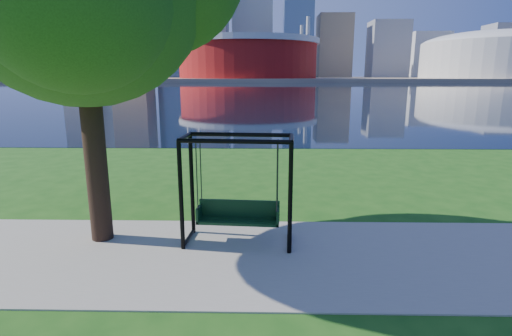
{
  "coord_description": "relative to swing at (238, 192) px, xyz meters",
  "views": [
    {
      "loc": [
        -0.03,
        -8.1,
        3.67
      ],
      "look_at": [
        -0.2,
        0.0,
        1.78
      ],
      "focal_mm": 28.0,
      "sensor_mm": 36.0,
      "label": 1
    }
  ],
  "objects": [
    {
      "name": "river",
      "position": [
        0.6,
        101.75,
        -1.16
      ],
      "size": [
        900.0,
        180.0,
        0.02
      ],
      "primitive_type": "cube",
      "color": "black",
      "rests_on": "ground"
    },
    {
      "name": "swing",
      "position": [
        0.0,
        0.0,
        0.0
      ],
      "size": [
        2.43,
        1.18,
        2.43
      ],
      "rotation": [
        0.0,
        0.0,
        -0.07
      ],
      "color": "black",
      "rests_on": "ground"
    },
    {
      "name": "stadium",
      "position": [
        -9.4,
        234.75,
        13.05
      ],
      "size": [
        83.0,
        83.0,
        32.0
      ],
      "color": "maroon",
      "rests_on": "far_bank"
    },
    {
      "name": "skyline",
      "position": [
        -3.67,
        319.14,
        34.72
      ],
      "size": [
        392.0,
        66.0,
        96.5
      ],
      "color": "gray",
      "rests_on": "far_bank"
    },
    {
      "name": "ground",
      "position": [
        0.6,
        -0.25,
        -1.17
      ],
      "size": [
        900.0,
        900.0,
        0.0
      ],
      "primitive_type": "plane",
      "color": "#1E5114",
      "rests_on": "ground"
    },
    {
      "name": "far_bank",
      "position": [
        0.6,
        305.75,
        -0.17
      ],
      "size": [
        900.0,
        228.0,
        2.0
      ],
      "primitive_type": "cube",
      "color": "#937F60",
      "rests_on": "ground"
    },
    {
      "name": "arena",
      "position": [
        135.6,
        234.75,
        14.7
      ],
      "size": [
        84.0,
        84.0,
        26.56
      ],
      "color": "beige",
      "rests_on": "far_bank"
    },
    {
      "name": "path",
      "position": [
        0.6,
        -0.75,
        -1.16
      ],
      "size": [
        120.0,
        4.0,
        0.03
      ],
      "primitive_type": "cube",
      "color": "#9E937F",
      "rests_on": "ground"
    }
  ]
}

